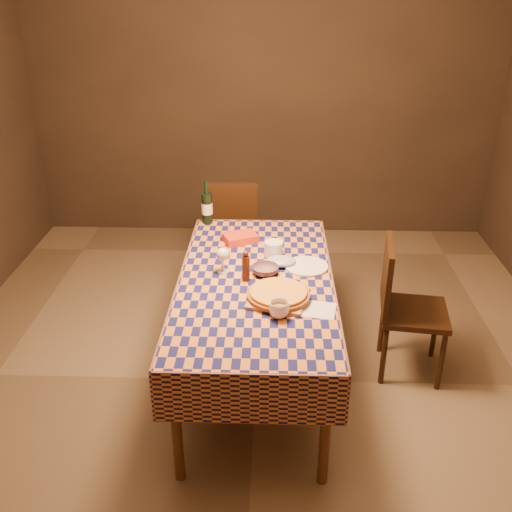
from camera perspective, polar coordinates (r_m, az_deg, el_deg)
name	(u,v)px	position (r m, az deg, el deg)	size (l,w,h in m)	color
room	(256,188)	(3.22, -0.03, 6.78)	(5.00, 5.10, 2.70)	brown
dining_table	(256,290)	(3.50, -0.03, -3.39)	(0.94, 1.84, 0.77)	brown
cutting_board	(278,298)	(3.25, 2.24, -4.20)	(0.31, 0.31, 0.02)	#A2734C
pizza	(278,294)	(3.23, 2.24, -3.79)	(0.37, 0.37, 0.04)	brown
pepper_mill	(246,267)	(3.40, -1.02, -1.08)	(0.06, 0.06, 0.20)	#451C10
bowl	(265,270)	(3.50, 0.92, -1.42)	(0.17, 0.17, 0.05)	#674B57
wine_glass	(223,255)	(3.49, -3.36, 0.09)	(0.09, 0.09, 0.16)	silver
wine_bottle	(207,208)	(4.22, -4.92, 4.85)	(0.09, 0.09, 0.32)	black
deli_tub	(274,249)	(3.72, 1.78, 0.72)	(0.12, 0.12, 0.10)	silver
takeout_container	(240,238)	(3.93, -1.59, 1.82)	(0.22, 0.15, 0.05)	red
white_plate	(306,266)	(3.60, 5.06, -1.05)	(0.27, 0.27, 0.02)	white
tumbler	(279,309)	(3.08, 2.33, -5.36)	(0.11, 0.11, 0.09)	white
flour_patch	(314,309)	(3.17, 5.84, -5.32)	(0.23, 0.18, 0.00)	silver
flour_bag	(281,261)	(3.61, 2.51, -0.52)	(0.19, 0.14, 0.06)	#95A2BF
chair_far	(233,224)	(4.84, -2.35, 3.17)	(0.43, 0.44, 0.93)	black
chair_right	(402,302)	(3.82, 14.44, -4.47)	(0.48, 0.47, 0.93)	black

